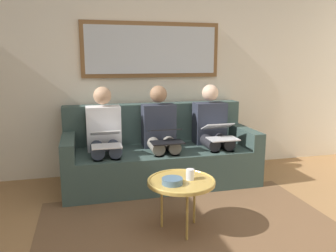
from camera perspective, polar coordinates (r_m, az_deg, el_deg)
The scene contains 13 objects.
wall_rear at distance 4.32m, azimuth -2.99°, elevation 9.46°, with size 6.00×0.12×2.60m, color beige.
area_rug at distance 2.99m, azimuth 4.22°, elevation -17.37°, with size 2.60×1.80×0.01m, color brown.
couch at distance 4.01m, azimuth -1.48°, elevation -5.02°, with size 2.20×0.90×0.90m.
framed_mirror at distance 4.23m, azimuth -2.77°, elevation 12.81°, with size 1.72×0.05×0.67m.
coffee_table at distance 2.83m, azimuth 2.26°, elevation -9.54°, with size 0.57×0.57×0.46m.
cup at distance 2.84m, azimuth 3.77°, elevation -8.22°, with size 0.07×0.07×0.09m, color silver.
bowl at distance 2.74m, azimuth 0.74°, elevation -9.37°, with size 0.17×0.17×0.05m, color slate.
person_left at distance 4.06m, azimuth 7.56°, elevation -0.58°, with size 0.38×0.58×1.14m.
laptop_silver at distance 3.85m, azimuth 8.84°, elevation -0.97°, with size 0.33×0.38×0.17m.
person_middle at distance 3.87m, azimuth -1.28°, elevation -1.07°, with size 0.38×0.58×1.14m.
laptop_black at distance 3.63m, azimuth -0.39°, elevation -1.61°, with size 0.35×0.33×0.14m.
person_right at distance 3.78m, azimuth -10.77°, elevation -1.56°, with size 0.38×0.58×1.14m.
laptop_white at distance 3.54m, azimuth -10.53°, elevation -2.12°, with size 0.30×0.36×0.16m.
Camera 1 is at (0.85, 1.63, 1.44)m, focal length 35.79 mm.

